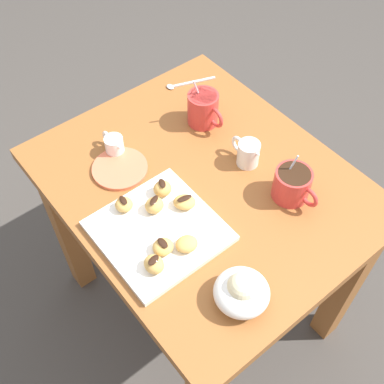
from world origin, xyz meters
TOP-DOWN VIEW (x-y plane):
  - ground_plane at (0.00, 0.00)m, footprint 8.00×8.00m
  - dining_table at (0.00, 0.00)m, footprint 0.86×0.71m
  - pastry_plate_square at (0.06, -0.19)m, footprint 0.28×0.28m
  - coffee_mug_red_left at (-0.17, 0.14)m, footprint 0.13×0.09m
  - coffee_mug_red_right at (0.18, 0.14)m, footprint 0.13×0.09m
  - cream_pitcher_white at (0.02, 0.14)m, footprint 0.10×0.06m
  - ice_cream_bowl at (0.32, -0.15)m, footprint 0.12×0.12m
  - chocolate_sauce_pitcher at (-0.23, -0.13)m, footprint 0.09×0.05m
  - saucer_coral_left at (-0.17, -0.15)m, footprint 0.15×0.15m
  - loose_spoon_near_saucer at (-0.34, 0.21)m, footprint 0.07×0.15m
  - beignet_0 at (0.04, -0.10)m, footprint 0.07×0.07m
  - chocolate_drizzle_0 at (0.04, -0.10)m, footprint 0.02×0.04m
  - beignet_1 at (0.11, -0.22)m, footprint 0.05×0.05m
  - chocolate_drizzle_1 at (0.11, -0.22)m, footprint 0.03×0.02m
  - beignet_2 at (0.01, -0.16)m, footprint 0.05×0.05m
  - chocolate_drizzle_2 at (0.01, -0.16)m, footprint 0.03×0.04m
  - beignet_3 at (0.14, -0.26)m, footprint 0.05×0.04m
  - chocolate_drizzle_3 at (0.14, -0.26)m, footprint 0.02×0.03m
  - beignet_4 at (0.14, -0.17)m, footprint 0.06×0.06m
  - beignet_5 at (-0.02, -0.12)m, footprint 0.05×0.05m
  - chocolate_drizzle_5 at (-0.02, -0.12)m, footprint 0.03×0.03m
  - beignet_6 at (-0.04, -0.22)m, footprint 0.06×0.06m
  - chocolate_drizzle_6 at (-0.04, -0.22)m, footprint 0.03×0.02m

SIDE VIEW (x-z plane):
  - ground_plane at x=0.00m, z-range 0.00..0.00m
  - dining_table at x=0.00m, z-range 0.21..0.94m
  - loose_spoon_near_saucer at x=-0.34m, z-range 0.73..0.74m
  - saucer_coral_left at x=-0.17m, z-range 0.73..0.74m
  - pastry_plate_square at x=0.06m, z-range 0.73..0.75m
  - beignet_0 at x=0.04m, z-range 0.75..0.77m
  - beignet_4 at x=0.14m, z-range 0.75..0.77m
  - chocolate_sauce_pitcher at x=-0.23m, z-range 0.73..0.79m
  - beignet_1 at x=0.11m, z-range 0.75..0.78m
  - beignet_6 at x=-0.04m, z-range 0.75..0.78m
  - beignet_3 at x=0.14m, z-range 0.75..0.78m
  - beignet_2 at x=0.01m, z-range 0.75..0.78m
  - beignet_5 at x=-0.02m, z-range 0.75..0.78m
  - cream_pitcher_white at x=0.02m, z-range 0.73..0.81m
  - ice_cream_bowl at x=0.32m, z-range 0.72..0.81m
  - chocolate_drizzle_0 at x=0.04m, z-range 0.77..0.78m
  - coffee_mug_red_right at x=0.18m, z-range 0.71..0.84m
  - chocolate_drizzle_1 at x=0.11m, z-range 0.78..0.78m
  - chocolate_drizzle_6 at x=-0.04m, z-range 0.78..0.78m
  - chocolate_drizzle_3 at x=0.14m, z-range 0.78..0.78m
  - coffee_mug_red_left at x=-0.17m, z-range 0.71..0.86m
  - chocolate_drizzle_2 at x=0.01m, z-range 0.78..0.79m
  - chocolate_drizzle_5 at x=-0.02m, z-range 0.78..0.79m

